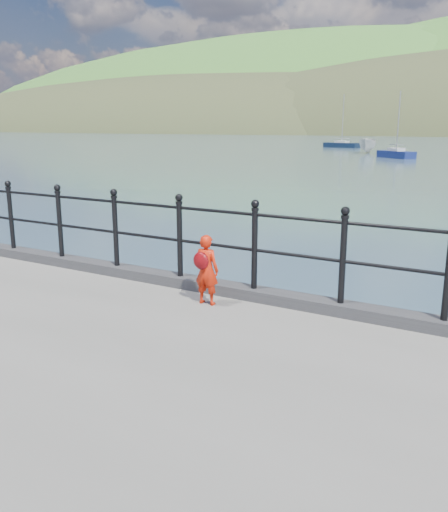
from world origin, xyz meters
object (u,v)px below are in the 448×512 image
Objects in this scene: launch_white at (368,145)px; sailboat_port at (396,155)px; child at (206,269)px; sailboat_left at (342,145)px; railing at (216,234)px.

sailboat_port reaches higher than launch_white.
child is 0.14× the size of sailboat_port.
sailboat_left reaches higher than launch_white.
sailboat_left is at bearing 159.27° from sailboat_port.
sailboat_left is at bearing 107.05° from railing.
child is 0.20× the size of launch_white.
child is at bearing -83.95° from launch_white.
railing is 2.72× the size of sailboat_port.
child is at bearing -41.00° from sailboat_port.
railing is at bearing -41.08° from sailboat_port.
sailboat_left is at bearing -75.18° from child.
child is 51.49m from sailboat_port.
sailboat_left reaches higher than sailboat_port.
railing is 59.49m from launch_white.
child is (0.16, -0.51, -0.35)m from railing.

